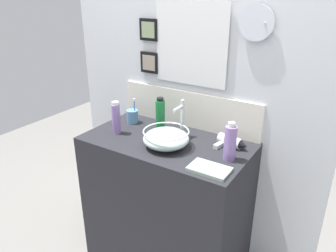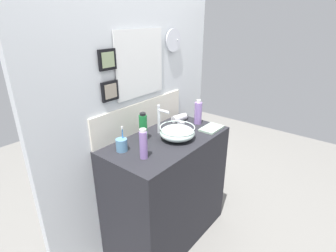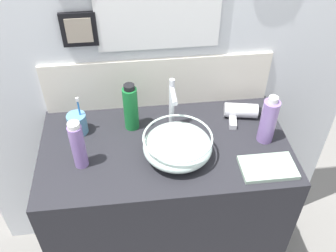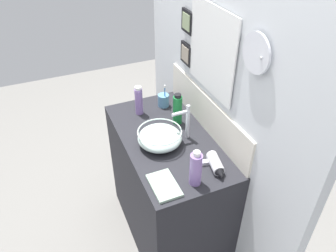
{
  "view_description": "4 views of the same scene",
  "coord_description": "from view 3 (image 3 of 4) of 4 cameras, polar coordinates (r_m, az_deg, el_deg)",
  "views": [
    {
      "loc": [
        0.97,
        -1.51,
        1.8
      ],
      "look_at": [
        0.01,
        0.0,
        1.04
      ],
      "focal_mm": 35.0,
      "sensor_mm": 36.0,
      "label": 1
    },
    {
      "loc": [
        -1.42,
        -1.15,
        1.81
      ],
      "look_at": [
        0.01,
        0.0,
        1.04
      ],
      "focal_mm": 28.0,
      "sensor_mm": 36.0,
      "label": 2
    },
    {
      "loc": [
        -0.11,
        -1.09,
        2.01
      ],
      "look_at": [
        0.01,
        0.0,
        1.04
      ],
      "focal_mm": 40.0,
      "sensor_mm": 36.0,
      "label": 3
    },
    {
      "loc": [
        1.48,
        -0.63,
        2.22
      ],
      "look_at": [
        0.01,
        0.0,
        1.04
      ],
      "focal_mm": 35.0,
      "sensor_mm": 36.0,
      "label": 4
    }
  ],
  "objects": [
    {
      "name": "hair_drier",
      "position": [
        1.67,
        11.47,
        2.19
      ],
      "size": [
        0.19,
        0.13,
        0.06
      ],
      "color": "silver",
      "rests_on": "vanity_counter"
    },
    {
      "name": "glass_bowl_sink",
      "position": [
        1.44,
        1.47,
        -3.02
      ],
      "size": [
        0.27,
        0.27,
        0.1
      ],
      "color": "silver",
      "rests_on": "vanity_counter"
    },
    {
      "name": "spray_bottle",
      "position": [
        1.42,
        -13.56,
        -2.87
      ],
      "size": [
        0.05,
        0.05,
        0.21
      ],
      "color": "#8C6BB2",
      "rests_on": "vanity_counter"
    },
    {
      "name": "toothbrush_cup",
      "position": [
        1.6,
        -13.63,
        0.38
      ],
      "size": [
        0.08,
        0.08,
        0.18
      ],
      "color": "#598CB2",
      "rests_on": "vanity_counter"
    },
    {
      "name": "faucet",
      "position": [
        1.52,
        0.65,
        3.69
      ],
      "size": [
        0.02,
        0.12,
        0.24
      ],
      "color": "silver",
      "rests_on": "vanity_counter"
    },
    {
      "name": "back_panel",
      "position": [
        1.62,
        -1.72,
        11.02
      ],
      "size": [
        1.82,
        0.1,
        2.37
      ],
      "color": "silver",
      "rests_on": "ground"
    },
    {
      "name": "vanity_counter",
      "position": [
        1.88,
        -0.39,
        -13.13
      ],
      "size": [
        1.02,
        0.55,
        0.94
      ],
      "primitive_type": "cube",
      "color": "#232328",
      "rests_on": "ground"
    },
    {
      "name": "soap_dispenser",
      "position": [
        1.55,
        -5.7,
        2.81
      ],
      "size": [
        0.06,
        0.06,
        0.22
      ],
      "color": "#197233",
      "rests_on": "vanity_counter"
    },
    {
      "name": "hand_towel",
      "position": [
        1.48,
        14.98,
        -6.11
      ],
      "size": [
        0.21,
        0.13,
        0.02
      ],
      "primitive_type": "cube",
      "color": "#99B29E",
      "rests_on": "vanity_counter"
    },
    {
      "name": "lotion_bottle",
      "position": [
        1.54,
        15.05,
        0.8
      ],
      "size": [
        0.07,
        0.07,
        0.22
      ],
      "color": "#8C6BB2",
      "rests_on": "vanity_counter"
    }
  ]
}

